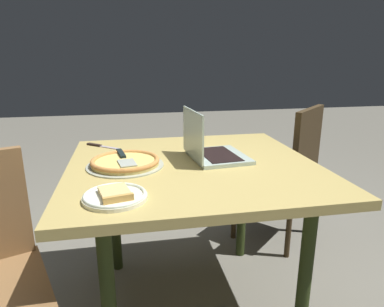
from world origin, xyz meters
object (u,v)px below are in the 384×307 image
(dining_table, at_px, (193,180))
(table_knife, at_px, (100,146))
(chair_near, at_px, (287,166))
(pizza_plate, at_px, (115,196))
(pizza_tray, at_px, (125,162))
(laptop, at_px, (210,149))

(dining_table, height_order, table_knife, table_knife)
(table_knife, height_order, chair_near, chair_near)
(pizza_plate, distance_m, pizza_tray, 0.37)
(laptop, height_order, chair_near, laptop)
(pizza_tray, bearing_deg, pizza_plate, 84.46)
(dining_table, relative_size, laptop, 3.45)
(dining_table, xyz_separation_m, laptop, (-0.10, -0.05, 0.13))
(dining_table, height_order, pizza_plate, pizza_plate)
(dining_table, distance_m, pizza_plate, 0.49)
(pizza_tray, bearing_deg, laptop, -175.48)
(table_knife, bearing_deg, dining_table, 138.63)
(laptop, bearing_deg, chair_near, -143.91)
(laptop, distance_m, pizza_plate, 0.59)
(pizza_plate, distance_m, chair_near, 1.40)
(pizza_plate, height_order, table_knife, pizza_plate)
(dining_table, relative_size, chair_near, 1.21)
(pizza_tray, xyz_separation_m, table_knife, (0.13, -0.36, -0.01))
(dining_table, height_order, pizza_tray, pizza_tray)
(dining_table, bearing_deg, pizza_tray, -4.06)
(chair_near, bearing_deg, laptop, 36.09)
(laptop, xyz_separation_m, pizza_tray, (0.40, 0.03, -0.03))
(laptop, height_order, pizza_plate, laptop)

